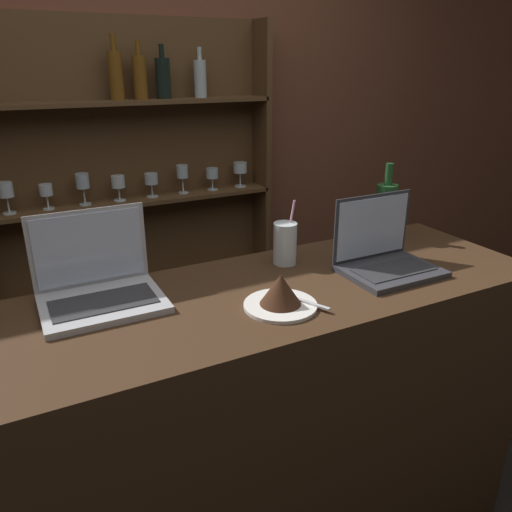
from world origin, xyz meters
TOP-DOWN VIEW (x-y plane):
  - bar_counter at (0.00, 0.28)m, footprint 1.75×0.56m
  - back_wall at (0.00, 1.66)m, footprint 7.00×0.06m
  - back_shelf at (-0.03, 1.58)m, footprint 1.42×0.18m
  - laptop_near at (-0.42, 0.43)m, footprint 0.32×0.25m
  - laptop_far at (0.42, 0.25)m, footprint 0.29×0.22m
  - cake_plate at (0.00, 0.17)m, footprint 0.20×0.20m
  - water_glass at (0.17, 0.44)m, footprint 0.08×0.08m
  - wine_bottle_green at (0.63, 0.49)m, footprint 0.08×0.08m

SIDE VIEW (x-z plane):
  - bar_counter at x=0.00m, z-range 0.00..1.05m
  - back_shelf at x=-0.03m, z-range 0.05..1.92m
  - cake_plate at x=0.00m, z-range 1.04..1.14m
  - laptop_near at x=-0.42m, z-range 0.98..1.22m
  - laptop_far at x=0.42m, z-range 0.99..1.22m
  - water_glass at x=0.17m, z-range 1.02..1.23m
  - wine_bottle_green at x=0.63m, z-range 1.02..1.30m
  - back_wall at x=0.00m, z-range 0.00..2.70m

